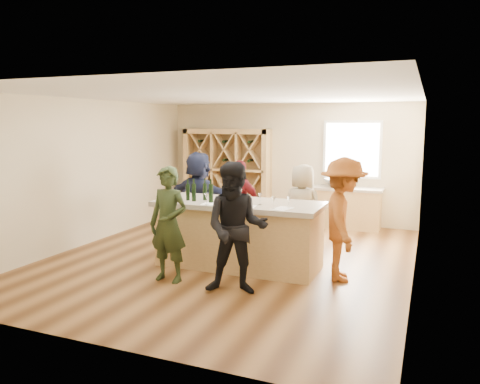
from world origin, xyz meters
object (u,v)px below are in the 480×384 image
at_px(wine_rack, 227,174).
at_px(wine_bottle_b, 194,192).
at_px(sink, 335,183).
at_px(tasting_counter_base, 239,236).
at_px(person_near_right, 236,228).
at_px(wine_bottle_a, 188,192).
at_px(wine_bottle_d, 211,193).
at_px(person_near_left, 169,224).
at_px(person_far_left, 199,197).
at_px(wine_bottle_c, 205,192).
at_px(person_far_mid, 240,204).
at_px(person_far_right, 302,209).
at_px(person_server, 343,219).

distance_m(wine_rack, wine_bottle_b, 4.02).
height_order(wine_rack, sink, wine_rack).
xyz_separation_m(tasting_counter_base, person_near_right, (0.43, -1.14, 0.41)).
bearing_deg(wine_bottle_a, person_near_right, -36.99).
distance_m(wine_bottle_a, wine_bottle_d, 0.46).
height_order(person_near_left, person_far_left, person_far_left).
xyz_separation_m(wine_bottle_a, wine_bottle_c, (0.25, 0.13, 0.00)).
relative_size(wine_bottle_d, person_far_mid, 0.18).
xyz_separation_m(wine_bottle_c, person_far_mid, (0.12, 1.21, -0.39)).
xyz_separation_m(sink, person_far_left, (-2.24, -2.34, -0.12)).
bearing_deg(person_far_right, person_far_mid, 15.13).
bearing_deg(person_near_left, person_server, 27.48).
distance_m(wine_bottle_a, person_far_left, 1.53).
bearing_deg(person_server, person_near_left, 99.24).
bearing_deg(person_near_right, person_near_left, 160.34).
distance_m(wine_rack, person_far_left, 2.46).
distance_m(wine_bottle_d, person_near_right, 1.24).
relative_size(wine_bottle_a, person_far_mid, 0.16).
height_order(wine_bottle_b, person_far_mid, person_far_mid).
bearing_deg(person_far_left, sink, -117.78).
relative_size(person_near_left, person_far_mid, 1.04).
bearing_deg(wine_bottle_c, person_server, 0.77).
bearing_deg(wine_bottle_b, person_server, 4.80).
height_order(wine_bottle_c, wine_bottle_d, wine_bottle_d).
relative_size(wine_bottle_a, wine_bottle_b, 0.93).
relative_size(wine_bottle_c, person_far_left, 0.15).
bearing_deg(person_server, person_far_right, 23.16).
distance_m(person_far_mid, person_far_right, 1.20).
height_order(wine_bottle_d, person_server, person_server).
distance_m(sink, tasting_counter_base, 3.70).
bearing_deg(person_far_mid, wine_rack, -47.82).
xyz_separation_m(wine_bottle_a, wine_bottle_d, (0.45, -0.06, 0.02)).
bearing_deg(wine_bottle_a, wine_bottle_b, -18.04).
distance_m(wine_rack, tasting_counter_base, 4.09).
bearing_deg(sink, person_near_left, -108.99).
bearing_deg(person_server, tasting_counter_base, 74.91).
bearing_deg(person_far_left, wine_rack, -63.30).
xyz_separation_m(tasting_counter_base, wine_bottle_c, (-0.58, -0.06, 0.72)).
xyz_separation_m(wine_bottle_c, person_near_left, (-0.11, -0.99, -0.36)).
height_order(tasting_counter_base, person_near_left, person_near_left).
bearing_deg(sink, wine_bottle_b, -112.75).
bearing_deg(person_far_mid, tasting_counter_base, 125.13).
bearing_deg(sink, wine_rack, 178.51).
relative_size(wine_rack, person_server, 1.19).
height_order(tasting_counter_base, wine_bottle_d, wine_bottle_d).
distance_m(wine_bottle_c, person_near_right, 1.51).
relative_size(person_near_right, person_far_left, 1.02).
bearing_deg(person_server, wine_bottle_a, 79.62).
bearing_deg(person_near_left, person_far_mid, 88.17).
xyz_separation_m(wine_bottle_b, wine_bottle_d, (0.32, -0.02, 0.01)).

